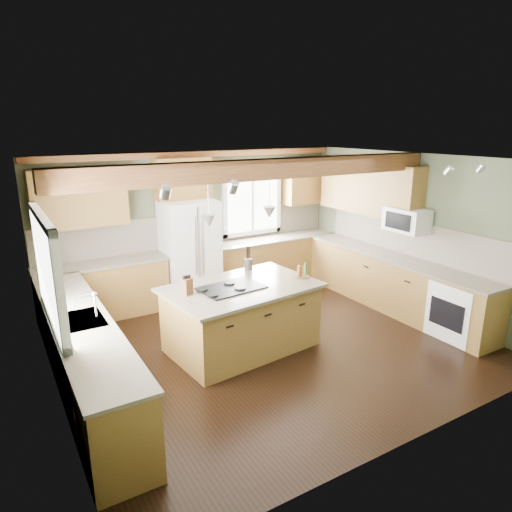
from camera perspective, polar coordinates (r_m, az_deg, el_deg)
floor at (r=6.69m, az=1.69°, el=-10.84°), size 5.60×5.60×0.00m
ceiling at (r=5.98m, az=1.90°, el=11.97°), size 5.60×5.60×0.00m
wall_back at (r=8.36m, az=-7.46°, el=4.03°), size 5.60×0.00×5.60m
wall_left at (r=5.33m, az=-24.62°, el=-4.37°), size 0.00×5.00×5.00m
wall_right at (r=8.02m, az=18.94°, el=2.77°), size 0.00×5.00×5.00m
ceiling_beam at (r=6.07m, az=1.37°, el=10.81°), size 5.55×0.26×0.26m
soffit_trim at (r=8.10m, az=-7.50°, el=12.51°), size 5.55×0.20×0.10m
backsplash_back at (r=8.37m, az=-7.40°, el=3.41°), size 5.58×0.03×0.58m
backsplash_right at (r=8.06m, az=18.55°, el=2.21°), size 0.03×3.70×0.58m
base_cab_back_left at (r=7.80m, az=-18.49°, el=-4.15°), size 2.02×0.60×0.88m
counter_back_left at (r=7.66m, az=-18.80°, el=-0.91°), size 2.06×0.64×0.04m
base_cab_back_right at (r=9.00m, az=2.24°, el=-0.63°), size 2.62×0.60×0.88m
counter_back_right at (r=8.88m, az=2.27°, el=2.21°), size 2.66×0.64×0.04m
base_cab_left at (r=5.74m, az=-20.65°, el=-11.84°), size 0.60×3.70×0.88m
counter_left at (r=5.55m, az=-21.12°, el=-7.62°), size 0.64×3.74×0.04m
base_cab_right at (r=8.06m, az=16.73°, el=-3.34°), size 0.60×3.70×0.88m
counter_right at (r=7.93m, az=16.99°, el=-0.20°), size 0.64×3.74×0.04m
upper_cab_back_left at (r=7.53m, az=-21.21°, el=6.77°), size 1.40×0.35×0.90m
upper_cab_over_fridge at (r=7.95m, az=-9.18°, el=9.55°), size 0.96×0.35×0.70m
upper_cab_right at (r=8.38m, az=13.88°, el=8.24°), size 0.35×2.20×0.90m
upper_cab_back_corner at (r=9.25m, az=6.19°, el=9.31°), size 0.90×0.35×0.90m
window_left at (r=5.30m, az=-24.79°, el=-1.63°), size 0.04×1.60×1.05m
window_back at (r=8.80m, az=-0.55°, el=6.43°), size 1.10×0.04×1.00m
sink at (r=5.55m, az=-21.12°, el=-7.57°), size 0.50×0.65×0.03m
faucet at (r=5.52m, az=-19.44°, el=-5.89°), size 0.02×0.02×0.28m
dishwasher at (r=4.64m, az=-17.34°, el=-18.81°), size 0.60×0.60×0.84m
oven at (r=7.31m, az=24.14°, el=-6.20°), size 0.60×0.72×0.84m
microwave at (r=7.77m, az=18.32°, el=4.31°), size 0.40×0.70×0.38m
pendant_left at (r=5.70m, az=-5.90°, el=4.38°), size 0.18×0.18×0.16m
pendant_right at (r=6.24m, az=1.67°, el=5.47°), size 0.18×0.18×0.16m
refrigerator at (r=8.00m, az=-8.24°, el=0.50°), size 0.90×0.74×1.80m
island at (r=6.39m, az=-1.82°, el=-7.81°), size 2.03×1.37×0.88m
island_top at (r=6.22m, az=-1.86°, el=-3.93°), size 2.17×1.51×0.04m
cooktop at (r=6.12m, az=-3.09°, el=-3.97°), size 0.88×0.64×0.02m
knife_block at (r=5.93m, az=-8.61°, el=-3.80°), size 0.16×0.14×0.22m
utensil_crock at (r=6.90m, az=-0.96°, el=-1.00°), size 0.14×0.14×0.16m
bottle_tray at (r=6.57m, az=5.83°, el=-1.80°), size 0.23×0.23×0.20m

